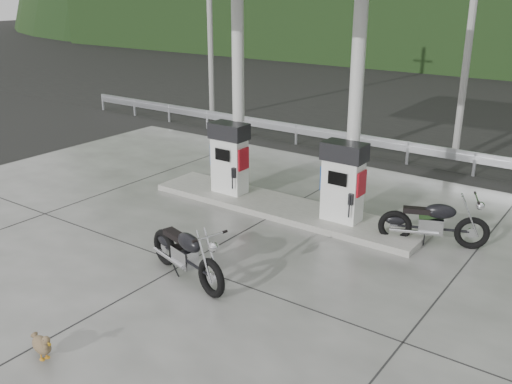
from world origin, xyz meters
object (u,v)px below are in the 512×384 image
Objects in this scene: motorcycle_left at (186,254)px; gas_pump_left at (229,158)px; gas_pump_right at (343,182)px; duck at (42,345)px; motorcycle_right at (434,223)px.

gas_pump_left is at bearing 133.29° from motorcycle_left.
gas_pump_left is 0.83× the size of motorcycle_left.
gas_pump_right is 3.30× the size of duck.
gas_pump_right reaches higher than motorcycle_right.
motorcycle_left reaches higher than motorcycle_right.
gas_pump_left is at bearing 180.00° from gas_pump_right.
motorcycle_right is at bearing 2.27° from gas_pump_left.
motorcycle_right is at bearing 67.92° from motorcycle_left.
gas_pump_left and gas_pump_right have the same top height.
duck is at bearing -136.87° from motorcycle_right.
gas_pump_left is 0.86× the size of motorcycle_right.
motorcycle_left is at bearing 99.94° from duck.
gas_pump_right is at bearing 0.00° from gas_pump_left.
motorcycle_right is (5.23, 0.21, -0.55)m from gas_pump_left.
motorcycle_left is 5.20m from motorcycle_right.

